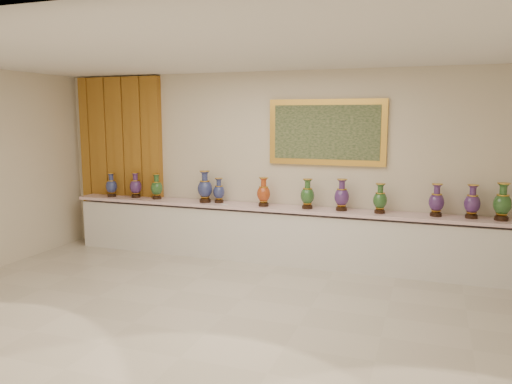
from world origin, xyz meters
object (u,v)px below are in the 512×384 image
Objects in this scene: vase_1 at (136,186)px; counter at (281,235)px; vase_2 at (157,188)px; vase_0 at (111,186)px.

counter is at bearing -0.21° from vase_1.
counter is 16.80× the size of vase_2.
counter is 16.55× the size of vase_1.
vase_1 is at bearing 8.50° from vase_0.
vase_2 is at bearing 3.41° from vase_0.
vase_1 is (-2.65, 0.01, 0.66)m from counter.
vase_2 reaches higher than vase_0.
vase_1 is (0.45, 0.07, 0.01)m from vase_0.
vase_2 is (0.88, 0.05, 0.01)m from vase_0.
vase_1 reaches higher than counter.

